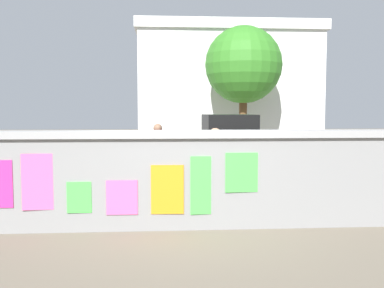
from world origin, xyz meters
name	(u,v)px	position (x,y,z in m)	size (l,w,h in m)	color
ground	(174,166)	(0.00, 8.00, 0.00)	(60.00, 60.00, 0.00)	#6B6051
poster_wall	(186,178)	(-0.01, 0.00, 0.83)	(7.86, 0.42, 1.62)	gray
auto_rickshaw_truck	(268,152)	(2.24, 3.59, 0.90)	(3.63, 1.57, 1.85)	black
motorcycle	(94,168)	(-2.17, 4.21, 0.46)	(1.90, 0.56, 0.87)	black
bicycle_near	(26,196)	(-2.91, 1.03, 0.36)	(1.71, 0.44, 0.95)	black
bicycle_far	(144,192)	(-0.75, 1.27, 0.36)	(1.71, 0.44, 0.95)	black
person_walking	(158,149)	(-0.51, 3.78, 0.99)	(0.43, 0.43, 1.62)	yellow
person_bystander	(215,161)	(0.60, 1.05, 0.99)	(0.35, 0.35, 1.62)	#3F994C
tree_roadside	(243,65)	(3.18, 11.89, 3.93)	(3.39, 3.39, 5.65)	brown
building_background	(225,87)	(3.03, 16.23, 3.21)	(9.46, 5.36, 6.37)	silver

